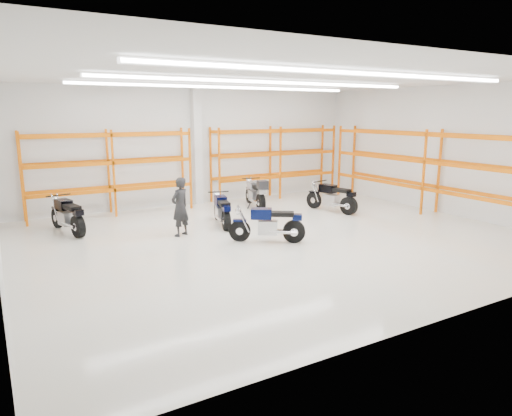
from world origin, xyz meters
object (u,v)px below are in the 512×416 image
motorcycle_back_d (333,198)px  standing_man (180,207)px  structural_column (197,147)px  motorcycle_main (270,225)px  motorcycle_back_a (68,216)px  motorcycle_back_c (256,194)px  motorcycle_back_b (222,211)px

motorcycle_back_d → standing_man: 6.01m
motorcycle_back_d → structural_column: structural_column is taller
motorcycle_main → motorcycle_back_a: motorcycle_back_a is taller
motorcycle_main → motorcycle_back_c: (2.00, 4.25, 0.06)m
motorcycle_back_d → structural_column: (-3.65, 3.91, 1.74)m
motorcycle_back_a → structural_column: size_ratio=0.49×
standing_man → motorcycle_back_d: bearing=156.1°
motorcycle_main → motorcycle_back_d: motorcycle_back_d is taller
motorcycle_main → motorcycle_back_d: bearing=28.7°
motorcycle_back_c → motorcycle_back_d: size_ratio=1.03×
motorcycle_back_b → structural_column: 4.22m
motorcycle_back_b → structural_column: structural_column is taller
motorcycle_back_d → structural_column: 5.63m
motorcycle_back_c → motorcycle_back_d: motorcycle_back_c is taller
motorcycle_back_a → structural_column: bearing=23.8°
standing_man → structural_column: 5.03m
motorcycle_back_d → standing_man: size_ratio=1.26×
motorcycle_back_d → motorcycle_main: bearing=-151.3°
motorcycle_back_c → structural_column: size_ratio=0.50×
motorcycle_main → standing_man: (-1.93, 1.90, 0.37)m
standing_man → motorcycle_back_c: bearing=-176.0°
motorcycle_back_d → motorcycle_back_c: bearing=135.5°
motorcycle_back_b → motorcycle_back_d: (4.41, -0.16, 0.03)m
motorcycle_back_a → standing_man: size_ratio=1.27×
standing_man → structural_column: bearing=-145.9°
motorcycle_back_b → motorcycle_back_a: bearing=161.5°
motorcycle_back_a → motorcycle_back_b: 4.64m
motorcycle_back_c → structural_column: 2.99m
motorcycle_back_a → motorcycle_back_b: size_ratio=1.07×
motorcycle_back_d → standing_man: bearing=-176.9°
motorcycle_back_c → motorcycle_back_d: (2.07, -2.03, -0.04)m
standing_man → structural_column: size_ratio=0.39×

